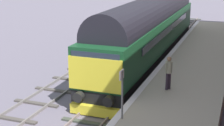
% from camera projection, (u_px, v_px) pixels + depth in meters
% --- Properties ---
extents(ground_plane, '(140.00, 140.00, 0.00)m').
position_uv_depth(ground_plane, '(105.00, 106.00, 17.86)').
color(ground_plane, slate).
rests_on(ground_plane, ground).
extents(track_main, '(2.50, 60.00, 0.15)m').
position_uv_depth(track_main, '(105.00, 105.00, 17.85)').
color(track_main, gray).
rests_on(track_main, ground).
extents(track_adjacent_west, '(2.50, 60.00, 0.15)m').
position_uv_depth(track_adjacent_west, '(46.00, 96.00, 18.98)').
color(track_adjacent_west, slate).
rests_on(track_adjacent_west, ground).
extents(station_platform, '(4.00, 44.00, 1.01)m').
position_uv_depth(station_platform, '(177.00, 107.00, 16.52)').
color(station_platform, '#A59D8F').
rests_on(station_platform, ground).
extents(diesel_locomotive, '(2.74, 20.39, 4.68)m').
position_uv_depth(diesel_locomotive, '(150.00, 27.00, 25.07)').
color(diesel_locomotive, black).
rests_on(diesel_locomotive, ground).
extents(platform_number_sign, '(0.10, 0.44, 2.00)m').
position_uv_depth(platform_number_sign, '(122.00, 87.00, 13.74)').
color(platform_number_sign, slate).
rests_on(platform_number_sign, station_platform).
extents(waiting_passenger, '(0.45, 0.47, 1.64)m').
position_uv_depth(waiting_passenger, '(169.00, 70.00, 17.02)').
color(waiting_passenger, '#332837').
rests_on(waiting_passenger, station_platform).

